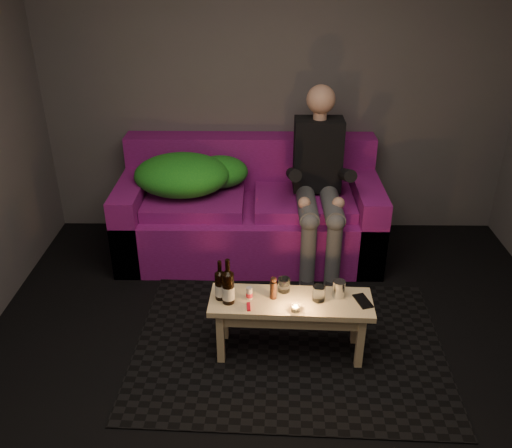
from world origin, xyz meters
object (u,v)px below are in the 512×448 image
Objects in this scene: sofa at (250,213)px; beer_bottle_b at (228,287)px; beer_bottle_a at (220,285)px; steel_cup at (339,289)px; coffee_table at (291,309)px; person at (319,178)px.

beer_bottle_b is (-0.10, -1.38, 0.19)m from sofa.
steel_cup is at bearing 2.61° from beer_bottle_a.
sofa is 19.66× the size of steel_cup.
coffee_table is 0.33m from steel_cup.
person reaches higher than sofa.
coffee_table is (-0.26, -1.18, -0.40)m from person.
sofa reaches higher than beer_bottle_a.
beer_bottle_a is 2.48× the size of steel_cup.
beer_bottle_a is at bearing 178.31° from coffee_table.
person is 1.27m from coffee_table.
coffee_table is 9.45× the size of steel_cup.
beer_bottle_a is 0.88× the size of beer_bottle_b.
beer_bottle_b is 2.82× the size of steel_cup.
beer_bottle_b reaches higher than coffee_table.
beer_bottle_b reaches higher than beer_bottle_a.
beer_bottle_b is at bearing -175.91° from coffee_table.
sofa is 0.70m from person.
person is 1.39× the size of coffee_table.
beer_bottle_b reaches higher than steel_cup.
coffee_table is at bearing 4.09° from beer_bottle_b.
person reaches higher than coffee_table.
sofa is 2.08× the size of coffee_table.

